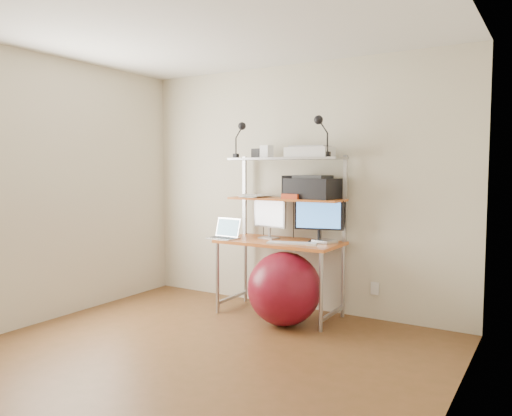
{
  "coord_description": "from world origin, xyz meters",
  "views": [
    {
      "loc": [
        2.31,
        -2.81,
        1.44
      ],
      "look_at": [
        -0.09,
        1.15,
        1.08
      ],
      "focal_mm": 35.0,
      "sensor_mm": 36.0,
      "label": 1
    }
  ],
  "objects": [
    {
      "name": "clip_lamp_right",
      "position": [
        0.4,
        1.48,
        1.83
      ],
      "size": [
        0.15,
        0.09,
        0.38
      ],
      "color": "black",
      "rests_on": "top_shelf"
    },
    {
      "name": "scanner",
      "position": [
        0.26,
        1.57,
        1.6
      ],
      "size": [
        0.43,
        0.29,
        0.11
      ],
      "rotation": [
        0.0,
        0.0,
        0.03
      ],
      "color": "silver",
      "rests_on": "top_shelf"
    },
    {
      "name": "paper_stack",
      "position": [
        -0.37,
        1.57,
        1.16
      ],
      "size": [
        0.41,
        0.4,
        0.02
      ],
      "color": "white",
      "rests_on": "mid_shelf"
    },
    {
      "name": "box_grey",
      "position": [
        -0.35,
        1.6,
        1.6
      ],
      "size": [
        0.1,
        0.1,
        0.1
      ],
      "primitive_type": "cube",
      "rotation": [
        0.0,
        0.0,
        -0.06
      ],
      "color": "#2A2A2C",
      "rests_on": "top_shelf"
    },
    {
      "name": "wall_outlet",
      "position": [
        0.85,
        1.79,
        0.3
      ],
      "size": [
        0.08,
        0.01,
        0.12
      ],
      "primitive_type": "cube",
      "color": "silver",
      "rests_on": "room"
    },
    {
      "name": "room",
      "position": [
        0.0,
        0.0,
        1.25
      ],
      "size": [
        3.6,
        3.6,
        3.6
      ],
      "color": "brown",
      "rests_on": "ground"
    },
    {
      "name": "laptop",
      "position": [
        -0.54,
        1.29,
        0.78
      ],
      "size": [
        0.31,
        0.26,
        0.26
      ],
      "rotation": [
        0.0,
        0.0,
        -0.09
      ],
      "color": "silver",
      "rests_on": "desktop"
    },
    {
      "name": "keyboard",
      "position": [
        0.2,
        1.32,
        0.75
      ],
      "size": [
        0.48,
        0.25,
        0.01
      ],
      "primitive_type": "cube",
      "rotation": [
        0.0,
        0.0,
        0.27
      ],
      "color": "silver",
      "rests_on": "desktop"
    },
    {
      "name": "mac_mini",
      "position": [
        0.45,
        1.51,
        0.76
      ],
      "size": [
        0.21,
        0.21,
        0.03
      ],
      "primitive_type": "cube",
      "rotation": [
        0.0,
        0.0,
        -0.21
      ],
      "color": "silver",
      "rests_on": "desktop"
    },
    {
      "name": "red_box",
      "position": [
        0.11,
        1.48,
        1.18
      ],
      "size": [
        0.17,
        0.12,
        0.05
      ],
      "primitive_type": "cube",
      "rotation": [
        0.0,
        0.0,
        -0.0
      ],
      "color": "#BF3D1E",
      "rests_on": "mid_shelf"
    },
    {
      "name": "exercise_ball",
      "position": [
        0.19,
        1.19,
        0.34
      ],
      "size": [
        0.68,
        0.68,
        0.68
      ],
      "primitive_type": "sphere",
      "color": "maroon",
      "rests_on": "floor"
    },
    {
      "name": "mouse",
      "position": [
        0.41,
        1.3,
        0.75
      ],
      "size": [
        0.1,
        0.07,
        0.02
      ],
      "primitive_type": "cube",
      "rotation": [
        0.0,
        0.0,
        0.21
      ],
      "color": "silver",
      "rests_on": "desktop"
    },
    {
      "name": "monitor_black",
      "position": [
        0.37,
        1.55,
        0.98
      ],
      "size": [
        0.46,
        0.18,
        0.47
      ],
      "rotation": [
        0.0,
        0.0,
        0.26
      ],
      "color": "black",
      "rests_on": "desktop"
    },
    {
      "name": "phone",
      "position": [
        0.05,
        1.31,
        0.75
      ],
      "size": [
        0.11,
        0.15,
        0.01
      ],
      "primitive_type": "cube",
      "rotation": [
        0.0,
        0.0,
        0.29
      ],
      "color": "black",
      "rests_on": "desktop"
    },
    {
      "name": "clip_lamp_left",
      "position": [
        -0.46,
        1.46,
        1.81
      ],
      "size": [
        0.14,
        0.08,
        0.36
      ],
      "color": "black",
      "rests_on": "top_shelf"
    },
    {
      "name": "computer_desk",
      "position": [
        0.0,
        1.5,
        0.96
      ],
      "size": [
        1.2,
        0.6,
        1.57
      ],
      "color": "#C66026",
      "rests_on": "ground"
    },
    {
      "name": "nas_cube",
      "position": [
        0.04,
        1.59,
        1.26
      ],
      "size": [
        0.19,
        0.19,
        0.22
      ],
      "primitive_type": "cube",
      "rotation": [
        0.0,
        0.0,
        0.28
      ],
      "color": "black",
      "rests_on": "mid_shelf"
    },
    {
      "name": "box_white",
      "position": [
        -0.21,
        1.56,
        1.61
      ],
      "size": [
        0.12,
        0.11,
        0.12
      ],
      "primitive_type": "cube",
      "rotation": [
        0.0,
        0.0,
        -0.2
      ],
      "color": "silver",
      "rests_on": "top_shelf"
    },
    {
      "name": "monitor_silver",
      "position": [
        -0.16,
        1.53,
        0.97
      ],
      "size": [
        0.39,
        0.16,
        0.43
      ],
      "rotation": [
        0.0,
        0.0,
        -0.14
      ],
      "color": "#AAAAAF",
      "rests_on": "desktop"
    },
    {
      "name": "printer",
      "position": [
        0.27,
        1.61,
        1.26
      ],
      "size": [
        0.51,
        0.38,
        0.23
      ],
      "rotation": [
        0.0,
        0.0,
        -0.1
      ],
      "color": "black",
      "rests_on": "mid_shelf"
    }
  ]
}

